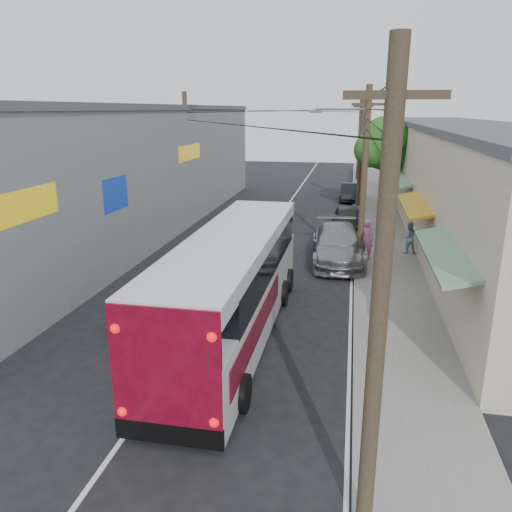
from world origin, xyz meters
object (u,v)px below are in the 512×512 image
Objects in this scene: pedestrian_near at (366,239)px; pedestrian_far at (409,237)px; parked_car_mid at (348,219)px; parked_suv at (338,245)px; coach_bus at (234,284)px; parked_car_far at (350,192)px; jeepney at (170,294)px.

pedestrian_far is at bearing -135.27° from pedestrian_near.
pedestrian_near reaches higher than parked_car_mid.
parked_suv is 3.67× the size of pedestrian_far.
parked_car_far is (3.40, 25.68, -1.07)m from coach_bus.
pedestrian_far is at bearing 58.81° from coach_bus.
parked_car_far is at bearing 86.89° from parked_car_mid.
coach_bus is at bearing 45.45° from pedestrian_far.
jeepney is 0.90× the size of parked_suv.
coach_bus is at bearing -113.35° from parked_suv.
jeepney is 25.16m from parked_car_far.
parked_car_mid reaches higher than jeepney.
jeepney reaches higher than parked_car_far.
jeepney is 3.30× the size of pedestrian_far.
coach_bus reaches higher than parked_car_far.
coach_bus reaches higher than jeepney.
parked_car_mid is (3.40, 14.87, -0.97)m from coach_bus.
pedestrian_far is (3.40, 1.76, 0.07)m from parked_suv.
coach_bus reaches higher than parked_suv.
parked_car_mid is at bearing -68.81° from pedestrian_far.
parked_car_far is at bearing 82.71° from coach_bus.
coach_bus is 12.30m from pedestrian_far.
pedestrian_near is at bearing 19.05° from pedestrian_far.
parked_car_mid reaches higher than parked_car_far.
coach_bus reaches higher than pedestrian_far.
coach_bus is 2.59× the size of parked_car_mid.
parked_car_far is at bearing 84.30° from parked_suv.
parked_suv is 16.97m from parked_car_far.
parked_suv is at bearing 14.21° from pedestrian_far.
coach_bus is at bearing -94.79° from parked_car_far.
parked_car_far is (0.00, 10.81, -0.10)m from parked_car_mid.
parked_car_far is 2.53× the size of pedestrian_far.
parked_car_far is 16.55m from pedestrian_near.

